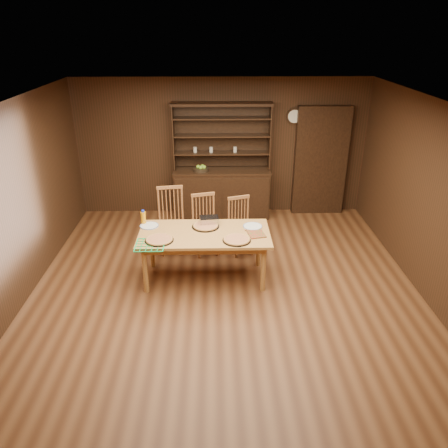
{
  "coord_description": "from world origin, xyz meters",
  "views": [
    {
      "loc": [
        -0.13,
        -5.18,
        3.49
      ],
      "look_at": [
        -0.01,
        0.4,
        0.9
      ],
      "focal_mm": 35.0,
      "sensor_mm": 36.0,
      "label": 1
    }
  ],
  "objects_px": {
    "chair_right": "(240,224)",
    "juice_bottle": "(143,218)",
    "chair_left": "(171,217)",
    "chair_center": "(205,222)",
    "china_hutch": "(222,187)",
    "dining_table": "(204,238)"
  },
  "relations": [
    {
      "from": "china_hutch",
      "to": "chair_center",
      "type": "xyz_separation_m",
      "value": [
        -0.3,
        -1.48,
        -0.07
      ]
    },
    {
      "from": "chair_right",
      "to": "chair_left",
      "type": "bearing_deg",
      "value": 157.26
    },
    {
      "from": "dining_table",
      "to": "chair_left",
      "type": "distance_m",
      "value": 1.1
    },
    {
      "from": "chair_left",
      "to": "chair_right",
      "type": "bearing_deg",
      "value": -13.35
    },
    {
      "from": "dining_table",
      "to": "chair_center",
      "type": "distance_m",
      "value": 0.87
    },
    {
      "from": "chair_right",
      "to": "juice_bottle",
      "type": "xyz_separation_m",
      "value": [
        -1.47,
        -0.52,
        0.35
      ]
    },
    {
      "from": "chair_center",
      "to": "chair_right",
      "type": "relative_size",
      "value": 1.05
    },
    {
      "from": "chair_right",
      "to": "juice_bottle",
      "type": "relative_size",
      "value": 4.28
    },
    {
      "from": "chair_left",
      "to": "juice_bottle",
      "type": "relative_size",
      "value": 4.92
    },
    {
      "from": "china_hutch",
      "to": "chair_right",
      "type": "height_order",
      "value": "china_hutch"
    },
    {
      "from": "chair_left",
      "to": "chair_center",
      "type": "distance_m",
      "value": 0.56
    },
    {
      "from": "china_hutch",
      "to": "juice_bottle",
      "type": "bearing_deg",
      "value": -120.88
    },
    {
      "from": "chair_left",
      "to": "chair_right",
      "type": "xyz_separation_m",
      "value": [
        1.12,
        -0.1,
        -0.08
      ]
    },
    {
      "from": "dining_table",
      "to": "chair_center",
      "type": "xyz_separation_m",
      "value": [
        -0.01,
        0.86,
        -0.14
      ]
    },
    {
      "from": "chair_center",
      "to": "chair_right",
      "type": "distance_m",
      "value": 0.58
    },
    {
      "from": "chair_center",
      "to": "chair_right",
      "type": "bearing_deg",
      "value": -15.88
    },
    {
      "from": "chair_left",
      "to": "china_hutch",
      "type": "bearing_deg",
      "value": 50.09
    },
    {
      "from": "china_hutch",
      "to": "chair_left",
      "type": "distance_m",
      "value": 1.63
    },
    {
      "from": "china_hutch",
      "to": "chair_left",
      "type": "bearing_deg",
      "value": -121.43
    },
    {
      "from": "dining_table",
      "to": "china_hutch",
      "type": "bearing_deg",
      "value": 82.89
    },
    {
      "from": "china_hutch",
      "to": "chair_center",
      "type": "relative_size",
      "value": 2.18
    },
    {
      "from": "china_hutch",
      "to": "chair_right",
      "type": "distance_m",
      "value": 1.52
    }
  ]
}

